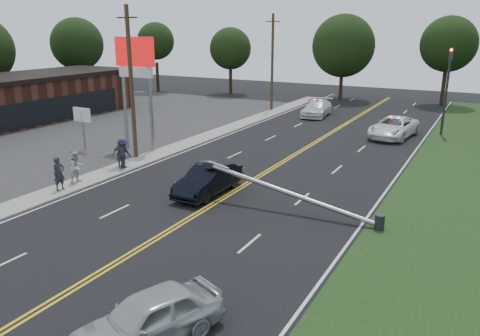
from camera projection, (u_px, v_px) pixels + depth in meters
The scene contains 23 objects.
ground at pixel (114, 264), 17.72m from camera, with size 120.00×120.00×0.00m, color black.
parking_lot at pixel (8, 146), 35.28m from camera, with size 25.00×60.00×0.01m, color #2D2D2D.
sidewalk at pixel (125, 166), 29.96m from camera, with size 1.80×70.00×0.12m, color gray.
centerline_yellow at pixel (240, 188), 26.13m from camera, with size 0.36×80.00×0.00m, color gold.
pylon_sign at pixel (135, 66), 32.57m from camera, with size 3.20×0.35×8.00m.
small_sign at pixel (82, 119), 33.55m from camera, with size 1.60×0.14×3.10m.
traffic_signal at pixel (447, 84), 37.94m from camera, with size 0.28×0.41×7.05m.
fallen_streetlight at pixel (297, 196), 22.27m from camera, with size 9.36×0.44×1.91m.
utility_pole_mid at pixel (131, 84), 30.56m from camera, with size 1.60×0.28×10.00m.
utility_pole_far at pixel (272, 62), 49.07m from camera, with size 1.60×0.28×10.00m.
tree_3 at pixel (77, 44), 59.10m from camera, with size 6.52×6.52×9.87m.
tree_4 at pixel (156, 41), 63.66m from camera, with size 5.01×5.01×9.35m.
tree_5 at pixel (230, 49), 61.40m from camera, with size 5.44×5.44×8.68m.
tree_6 at pixel (343, 46), 56.36m from camera, with size 7.49×7.49×10.22m.
tree_7 at pixel (449, 44), 52.03m from camera, with size 6.16×6.16×9.92m.
crashed_sedan at pixel (208, 180), 25.04m from camera, with size 1.66×4.77×1.57m, color black.
waiting_sedan at pixel (148, 318), 13.15m from camera, with size 1.79×4.45×1.52m, color #ACB0B4.
emergency_a at pixel (394, 127), 38.01m from camera, with size 2.73×5.93×1.65m, color white.
emergency_b at pixel (317, 108), 47.12m from camera, with size 2.24×5.51×1.60m, color silver.
bystander_a at pixel (59, 174), 25.18m from camera, with size 0.67×0.44×1.85m, color #25262D.
bystander_b at pixel (77, 167), 26.45m from camera, with size 0.89×0.69×1.82m, color #B8B8BD.
bystander_c at pixel (123, 154), 29.20m from camera, with size 1.19×0.69×1.85m, color #1A1E42.
bystander_d at pixel (121, 154), 29.13m from camera, with size 1.10×0.46×1.88m, color #62574E.
Camera 1 is at (11.79, -11.71, 8.60)m, focal length 35.00 mm.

